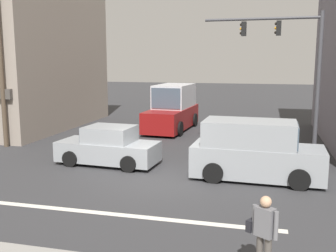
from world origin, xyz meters
name	(u,v)px	position (x,y,z in m)	size (l,w,h in m)	color
ground_plane	(154,178)	(0.00, 0.00, 0.00)	(120.00, 120.00, 0.00)	#333335
lane_marking_stripe	(119,215)	(0.00, -3.50, 0.00)	(9.00, 0.24, 0.01)	silver
utility_pole_near_left	(0,56)	(-8.56, 3.30, 4.41)	(1.40, 0.22, 8.53)	brown
traffic_light_mast	(295,61)	(4.92, 4.30, 4.18)	(4.89, 0.33, 6.20)	#47474C
sedan_crossing_center	(108,147)	(-2.36, 1.47, 0.71)	(4.21, 2.09, 1.58)	#999EA3
van_waiting_far	(254,151)	(3.50, 0.87, 1.01)	(4.66, 2.15, 2.11)	#999EA3
box_truck_crossing_rightbound	(173,109)	(-1.71, 10.08, 1.25)	(2.51, 5.71, 2.75)	maroon
pedestrian_foreground_with_bag	(264,231)	(3.89, -5.76, 0.95)	(0.62, 0.55, 1.67)	#4C4742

